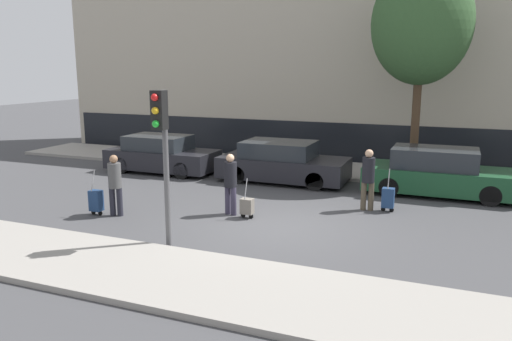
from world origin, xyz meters
TOP-DOWN VIEW (x-y plane):
  - ground_plane at (0.00, 0.00)m, footprint 80.00×80.00m
  - sidewalk_near at (0.00, -3.75)m, footprint 28.00×2.50m
  - sidewalk_far at (0.00, 7.00)m, footprint 28.00×3.00m
  - building_facade at (0.00, 10.53)m, footprint 28.00×2.73m
  - parked_car_0 at (-6.18, 4.53)m, footprint 4.10×1.76m
  - parked_car_1 at (-1.47, 4.68)m, footprint 4.34×1.91m
  - parked_car_2 at (3.55, 4.72)m, footprint 4.50×1.79m
  - pedestrian_left at (-4.20, -0.78)m, footprint 0.34×0.34m
  - trolley_left at (-4.73, -0.93)m, footprint 0.34×0.29m
  - pedestrian_center at (-1.45, 0.45)m, footprint 0.34×0.34m
  - trolley_center at (-0.92, 0.30)m, footprint 0.34×0.29m
  - pedestrian_right at (1.84, 2.22)m, footprint 0.35×0.34m
  - trolley_right at (2.38, 2.28)m, footprint 0.34×0.29m
  - traffic_light at (-1.70, -2.37)m, footprint 0.28×0.47m
  - parked_bicycle at (-2.18, 7.31)m, footprint 1.77×0.06m
  - bare_tree_near_crossing at (2.64, 6.65)m, footprint 3.27×3.27m

SIDE VIEW (x-z plane):
  - ground_plane at x=0.00m, z-range 0.00..0.00m
  - sidewalk_near at x=0.00m, z-range 0.00..0.12m
  - sidewalk_far at x=0.00m, z-range 0.00..0.12m
  - trolley_center at x=-0.92m, z-range -0.21..0.85m
  - trolley_right at x=2.38m, z-range -0.21..0.98m
  - trolley_left at x=-4.73m, z-range -0.21..1.00m
  - parked_bicycle at x=-2.18m, z-range 0.01..0.97m
  - parked_car_0 at x=-6.18m, z-range -0.04..1.33m
  - parked_car_1 at x=-1.47m, z-range -0.04..1.34m
  - parked_car_2 at x=3.55m, z-range -0.05..1.39m
  - pedestrian_left at x=-4.20m, z-range 0.11..1.73m
  - pedestrian_center at x=-1.45m, z-range 0.11..1.74m
  - pedestrian_right at x=1.84m, z-range 0.11..1.80m
  - traffic_light at x=-1.70m, z-range 0.73..4.12m
  - bare_tree_near_crossing at x=2.64m, z-range 1.67..8.80m
  - building_facade at x=0.00m, z-range -0.01..11.01m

